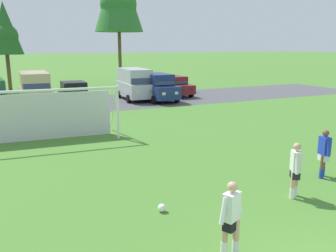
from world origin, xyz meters
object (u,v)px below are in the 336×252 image
Objects in this scene: player_midfield_center at (295,170)px; parked_car_slot_far_right at (175,86)px; player_striker_near at (324,154)px; player_defender_far at (231,219)px; parked_car_slot_center at (74,93)px; parked_car_slot_right at (158,87)px; parked_car_slot_center_left at (35,89)px; soccer_goal at (35,114)px; soccer_ball at (162,208)px; parked_car_slot_center_right at (135,83)px.

player_midfield_center is 21.93m from parked_car_slot_far_right.
player_striker_near is at bearing 22.15° from player_midfield_center.
player_defender_far is (-3.40, -1.70, 0.00)m from player_midfield_center.
parked_car_slot_right reaches higher than parked_car_slot_center.
soccer_goal is at bearing -94.81° from parked_car_slot_center_left.
soccer_ball is 2.58m from player_defender_far.
parked_car_slot_far_right is at bearing 66.88° from player_defender_far.
soccer_ball is at bearing -178.99° from player_striker_near.
parked_car_slot_far_right is (9.69, 22.71, 0.05)m from player_defender_far.
soccer_ball is 0.05× the size of parked_car_slot_center_left.
player_midfield_center is 3.80m from player_defender_far.
player_striker_near is 1.00× the size of player_defender_far.
parked_car_slot_right is (7.21, 20.66, 0.29)m from player_defender_far.
player_striker_near is at bearing -90.79° from parked_car_slot_center_right.
soccer_goal is 4.59× the size of player_defender_far.
parked_car_slot_center_right reaches higher than player_midfield_center.
soccer_goal is 11.60m from player_midfield_center.
soccer_goal is 10.54m from parked_car_slot_center.
player_striker_near reaches higher than soccer_ball.
player_midfield_center is at bearing -96.54° from parked_car_slot_center_right.
player_striker_near is 19.44m from parked_car_slot_center.
player_defender_far is at bearing -113.12° from parked_car_slot_far_right.
soccer_goal reaches higher than parked_car_slot_far_right.
parked_car_slot_far_right reaches higher than soccer_ball.
parked_car_slot_center_left is at bearing 105.49° from player_midfield_center.
soccer_goal reaches higher than parked_car_slot_right.
player_midfield_center is (6.23, -9.78, -0.47)m from soccer_goal.
parked_car_slot_center is (3.56, 9.91, -0.42)m from soccer_goal.
soccer_ball is 0.13× the size of player_defender_far.
parked_car_slot_right is at bearing 78.63° from player_midfield_center.
player_defender_far is 0.34× the size of parked_car_slot_center_left.
player_defender_far is 0.39× the size of parked_car_slot_center.
soccer_goal is 1.76× the size of parked_car_slot_far_right.
player_midfield_center is 0.34× the size of parked_car_slot_center_right.
parked_car_slot_center_left is 1.05× the size of parked_car_slot_right.
player_defender_far is 0.36× the size of parked_car_slot_right.
soccer_ball is 0.05× the size of parked_car_slot_center.
soccer_goal is 4.59× the size of player_striker_near.
parked_car_slot_center_right is 4.05m from parked_car_slot_far_right.
soccer_ball is 18.89m from parked_car_slot_center_left.
player_midfield_center is 20.27m from parked_car_slot_center_left.
player_midfield_center is at bearing -10.66° from soccer_ball.
player_striker_near and player_defender_far have the same top height.
player_striker_near is at bearing -75.90° from parked_car_slot_center.
soccer_ball is 9.41m from soccer_goal.
player_midfield_center is 19.87m from parked_car_slot_center.
parked_car_slot_center reaches higher than player_defender_far.
player_defender_far is at bearing -104.58° from parked_car_slot_center_right.
player_midfield_center is 1.00× the size of player_defender_far.
parked_car_slot_far_right is (6.30, 21.01, 0.05)m from player_midfield_center.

